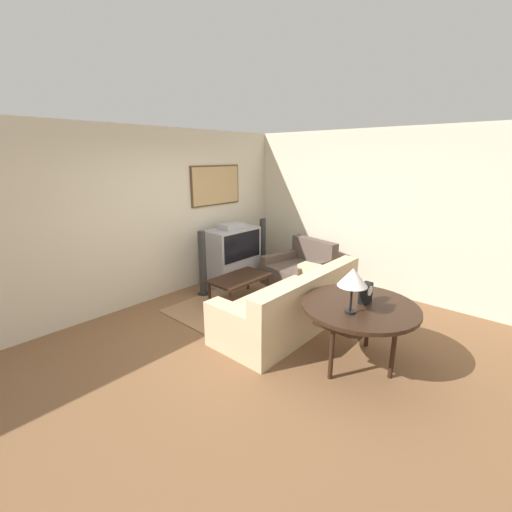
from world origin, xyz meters
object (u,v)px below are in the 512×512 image
tv (232,255)px  speaker_tower_right (263,248)px  armchair (300,271)px  console_table (359,310)px  table_lamp (353,278)px  couch (292,306)px  coffee_table (240,279)px  mantel_clock (366,293)px  speaker_tower_left (203,265)px

tv → speaker_tower_right: bearing=-6.5°
armchair → console_table: armchair is taller
console_table → table_lamp: size_ratio=2.61×
couch → speaker_tower_right: 2.29m
coffee_table → mantel_clock: mantel_clock is taller
couch → mantel_clock: (-0.14, -1.08, 0.54)m
armchair → speaker_tower_right: (0.04, 0.93, 0.26)m
tv → console_table: (-0.91, -2.92, 0.14)m
tv → armchair: size_ratio=0.96×
tv → speaker_tower_left: size_ratio=1.00×
armchair → mantel_clock: mantel_clock is taller
tv → speaker_tower_right: 0.77m
table_lamp → speaker_tower_right: 3.48m
coffee_table → table_lamp: table_lamp is taller
console_table → speaker_tower_left: size_ratio=1.14×
armchair → mantel_clock: (-1.54, -1.92, 0.57)m
tv → console_table: tv is taller
speaker_tower_left → speaker_tower_right: size_ratio=1.00×
couch → speaker_tower_left: speaker_tower_left is taller
tv → couch: tv is taller
speaker_tower_left → mantel_clock: bearing=-91.2°
couch → console_table: size_ratio=1.78×
speaker_tower_right → armchair: bearing=-92.5°
console_table → speaker_tower_right: size_ratio=1.14×
table_lamp → speaker_tower_right: bearing=55.9°
speaker_tower_left → couch: bearing=-87.4°
armchair → speaker_tower_left: (-1.48, 0.93, 0.26)m
tv → coffee_table: 0.92m
mantel_clock → speaker_tower_left: speaker_tower_left is taller
table_lamp → tv: bearing=68.3°
armchair → speaker_tower_right: 0.97m
armchair → tv: bearing=-134.3°
armchair → table_lamp: size_ratio=2.39×
couch → mantel_clock: 1.21m
couch → table_lamp: table_lamp is taller
speaker_tower_right → table_lamp: bearing=-124.1°
table_lamp → mantel_clock: size_ratio=2.15×
tv → mantel_clock: 3.06m
tv → armchair: bearing=-54.6°
speaker_tower_left → coffee_table: bearing=-70.7°
coffee_table → armchair: bearing=-13.0°
console_table → mantel_clock: (0.09, -0.01, 0.17)m
tv → console_table: size_ratio=0.88×
mantel_clock → speaker_tower_right: 3.27m
console_table → speaker_tower_right: speaker_tower_right is taller
speaker_tower_left → speaker_tower_right: same height
tv → mantel_clock: (-0.82, -2.93, 0.31)m
console_table → speaker_tower_right: 3.29m
console_table → speaker_tower_right: (1.67, 2.83, -0.14)m
armchair → console_table: size_ratio=0.92×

